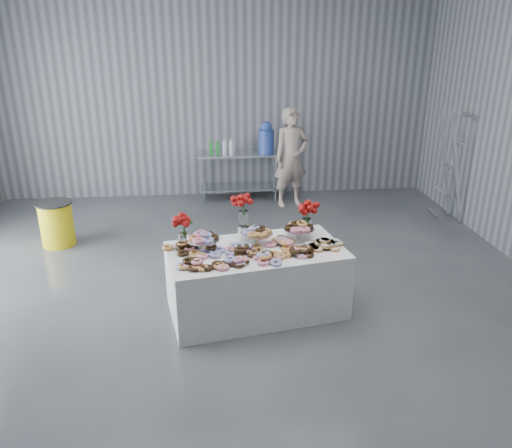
{
  "coord_description": "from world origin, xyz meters",
  "views": [
    {
      "loc": [
        -0.13,
        -4.8,
        2.99
      ],
      "look_at": [
        0.37,
        0.51,
        0.9
      ],
      "focal_mm": 35.0,
      "sensor_mm": 36.0,
      "label": 1
    }
  ],
  "objects_px": {
    "prep_table": "(239,167)",
    "trash_barrel": "(57,224)",
    "water_jug": "(266,138)",
    "display_table": "(256,280)",
    "person": "(291,158)",
    "stepladder": "(450,166)"
  },
  "relations": [
    {
      "from": "person",
      "to": "stepladder",
      "type": "distance_m",
      "value": 2.64
    },
    {
      "from": "display_table",
      "to": "stepladder",
      "type": "distance_m",
      "value": 4.33
    },
    {
      "from": "display_table",
      "to": "stepladder",
      "type": "xyz_separation_m",
      "value": [
        3.42,
        2.61,
        0.54
      ]
    },
    {
      "from": "display_table",
      "to": "prep_table",
      "type": "relative_size",
      "value": 1.27
    },
    {
      "from": "water_jug",
      "to": "trash_barrel",
      "type": "xyz_separation_m",
      "value": [
        -3.29,
        -1.86,
        -0.82
      ]
    },
    {
      "from": "person",
      "to": "prep_table",
      "type": "bearing_deg",
      "value": 140.93
    },
    {
      "from": "stepladder",
      "to": "person",
      "type": "bearing_deg",
      "value": 158.12
    },
    {
      "from": "water_jug",
      "to": "person",
      "type": "distance_m",
      "value": 0.62
    },
    {
      "from": "trash_barrel",
      "to": "stepladder",
      "type": "bearing_deg",
      "value": 4.6
    },
    {
      "from": "stepladder",
      "to": "trash_barrel",
      "type": "bearing_deg",
      "value": -175.4
    },
    {
      "from": "display_table",
      "to": "stepladder",
      "type": "height_order",
      "value": "stepladder"
    },
    {
      "from": "water_jug",
      "to": "stepladder",
      "type": "xyz_separation_m",
      "value": [
        2.86,
        -1.36,
        -0.23
      ]
    },
    {
      "from": "prep_table",
      "to": "trash_barrel",
      "type": "xyz_separation_m",
      "value": [
        -2.79,
        -1.86,
        -0.29
      ]
    },
    {
      "from": "trash_barrel",
      "to": "water_jug",
      "type": "bearing_deg",
      "value": 29.42
    },
    {
      "from": "person",
      "to": "water_jug",
      "type": "bearing_deg",
      "value": 120.64
    },
    {
      "from": "display_table",
      "to": "person",
      "type": "distance_m",
      "value": 3.75
    },
    {
      "from": "trash_barrel",
      "to": "stepladder",
      "type": "height_order",
      "value": "stepladder"
    },
    {
      "from": "prep_table",
      "to": "trash_barrel",
      "type": "distance_m",
      "value": 3.37
    },
    {
      "from": "prep_table",
      "to": "water_jug",
      "type": "height_order",
      "value": "water_jug"
    },
    {
      "from": "trash_barrel",
      "to": "stepladder",
      "type": "xyz_separation_m",
      "value": [
        6.15,
        0.49,
        0.59
      ]
    },
    {
      "from": "person",
      "to": "trash_barrel",
      "type": "xyz_separation_m",
      "value": [
        -3.7,
        -1.48,
        -0.54
      ]
    },
    {
      "from": "prep_table",
      "to": "stepladder",
      "type": "xyz_separation_m",
      "value": [
        3.36,
        -1.36,
        0.3
      ]
    }
  ]
}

